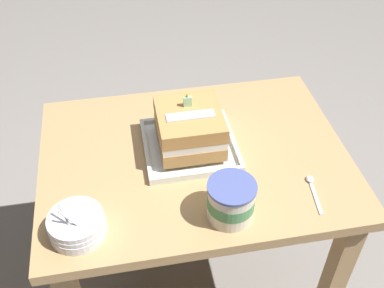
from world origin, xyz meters
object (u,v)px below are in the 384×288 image
at_px(birthday_cake, 190,128).
at_px(ice_cream_tub, 231,201).
at_px(foil_tray, 190,146).
at_px(bowl_stack, 77,225).
at_px(serving_spoon_near_tray, 312,185).

bearing_deg(birthday_cake, ice_cream_tub, -78.29).
bearing_deg(foil_tray, bowl_stack, -141.92).
height_order(foil_tray, bowl_stack, bowl_stack).
relative_size(foil_tray, bowl_stack, 1.90).
height_order(foil_tray, birthday_cake, birthday_cake).
distance_m(bowl_stack, ice_cream_tub, 0.40).
distance_m(bowl_stack, serving_spoon_near_tray, 0.66).
height_order(bowl_stack, serving_spoon_near_tray, bowl_stack).
relative_size(birthday_cake, serving_spoon_near_tray, 1.45).
height_order(birthday_cake, bowl_stack, birthday_cake).
relative_size(bowl_stack, serving_spoon_near_tray, 1.04).
relative_size(bowl_stack, ice_cream_tub, 1.15).
bearing_deg(foil_tray, birthday_cake, 90.00).
relative_size(foil_tray, ice_cream_tub, 2.19).
distance_m(foil_tray, bowl_stack, 0.44).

